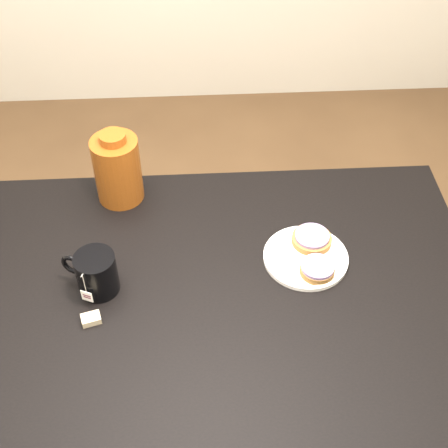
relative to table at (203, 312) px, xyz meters
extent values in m
plane|color=brown|center=(0.00, 0.00, -0.67)|extent=(4.00, 4.00, 0.00)
cube|color=black|center=(0.00, 0.00, 0.06)|extent=(1.40, 0.90, 0.04)
cylinder|color=black|center=(-0.64, 0.39, -0.31)|extent=(0.06, 0.06, 0.71)
cylinder|color=black|center=(0.64, 0.39, -0.31)|extent=(0.06, 0.06, 0.71)
cylinder|color=white|center=(0.27, 0.09, 0.09)|extent=(0.22, 0.22, 0.01)
torus|color=white|center=(0.27, 0.09, 0.10)|extent=(0.22, 0.22, 0.01)
cylinder|color=brown|center=(0.29, 0.14, 0.10)|extent=(0.13, 0.13, 0.02)
cylinder|color=gray|center=(0.29, 0.14, 0.12)|extent=(0.11, 0.11, 0.01)
cylinder|color=brown|center=(0.29, 0.04, 0.10)|extent=(0.12, 0.12, 0.02)
cylinder|color=gray|center=(0.29, 0.04, 0.12)|extent=(0.11, 0.11, 0.01)
cylinder|color=black|center=(-0.26, 0.03, 0.14)|extent=(0.13, 0.13, 0.11)
cylinder|color=black|center=(-0.26, 0.03, 0.19)|extent=(0.09, 0.09, 0.00)
torus|color=black|center=(-0.32, 0.05, 0.14)|extent=(0.06, 0.04, 0.06)
cylinder|color=beige|center=(-0.28, -0.02, 0.16)|extent=(0.00, 0.00, 0.06)
cube|color=white|center=(-0.28, -0.02, 0.12)|extent=(0.03, 0.01, 0.03)
cube|color=#C6B793|center=(-0.27, -0.07, 0.09)|extent=(0.05, 0.04, 0.02)
cylinder|color=#5B280C|center=(-0.22, 0.36, 0.18)|extent=(0.15, 0.15, 0.20)
cylinder|color=#5B280C|center=(-0.22, 0.36, 0.29)|extent=(0.07, 0.07, 0.02)
camera|label=1|loc=(0.00, -0.97, 1.30)|focal=50.00mm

